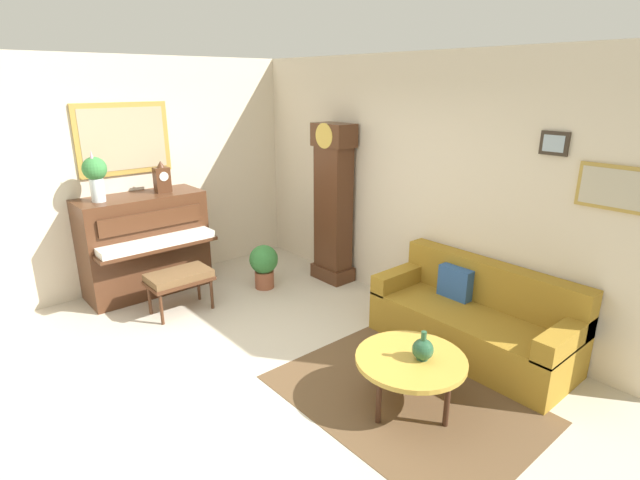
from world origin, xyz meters
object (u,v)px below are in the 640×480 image
object	(u,v)px
piano_bench	(179,278)
green_jug	(423,349)
piano	(145,244)
coffee_table	(411,361)
couch	(474,320)
mantel_clock	(162,178)
grandfather_clock	(333,208)
flower_vase	(95,174)
potted_plant	(264,264)

from	to	relation	value
piano_bench	green_jug	xyz separation A→B (m)	(2.84, 0.70, 0.11)
piano	coffee_table	distance (m)	3.64
couch	mantel_clock	distance (m)	3.90
couch	grandfather_clock	bearing A→B (deg)	175.79
flower_vase	green_jug	size ratio (longest dim) A/B	2.42
couch	coffee_table	bearing A→B (deg)	-82.36
piano	piano_bench	bearing A→B (deg)	3.07
piano	mantel_clock	bearing A→B (deg)	89.54
green_jug	coffee_table	bearing A→B (deg)	-145.19
piano	potted_plant	size ratio (longest dim) A/B	2.57
mantel_clock	flower_vase	bearing A→B (deg)	-90.04
piano_bench	flower_vase	xyz separation A→B (m)	(-0.80, -0.50, 1.13)
mantel_clock	potted_plant	distance (m)	1.61
grandfather_clock	green_jug	distance (m)	2.78
piano	couch	world-z (taller)	piano
potted_plant	coffee_table	bearing A→B (deg)	-9.42
couch	potted_plant	world-z (taller)	couch
potted_plant	piano_bench	bearing A→B (deg)	-92.70
mantel_clock	green_jug	world-z (taller)	mantel_clock
piano	green_jug	distance (m)	3.72
grandfather_clock	coffee_table	size ratio (longest dim) A/B	2.31
piano_bench	mantel_clock	distance (m)	1.29
piano_bench	green_jug	size ratio (longest dim) A/B	2.92
piano	coffee_table	xyz separation A→B (m)	(3.57, 0.69, -0.22)
mantel_clock	flower_vase	size ratio (longest dim) A/B	0.66
flower_vase	potted_plant	bearing A→B (deg)	61.95
piano	couch	distance (m)	3.89
piano	grandfather_clock	world-z (taller)	grandfather_clock
piano	mantel_clock	size ratio (longest dim) A/B	3.79
piano_bench	mantel_clock	xyz separation A→B (m)	(-0.80, 0.25, 0.98)
coffee_table	green_jug	distance (m)	0.15
piano	potted_plant	world-z (taller)	piano
couch	flower_vase	world-z (taller)	flower_vase
flower_vase	green_jug	world-z (taller)	flower_vase
piano_bench	coffee_table	xyz separation A→B (m)	(2.76, 0.65, -0.01)
grandfather_clock	potted_plant	distance (m)	1.12
couch	mantel_clock	xyz separation A→B (m)	(-3.41, -1.54, 1.08)
piano_bench	grandfather_clock	xyz separation A→B (m)	(0.40, 1.96, 0.56)
piano	coffee_table	bearing A→B (deg)	11.01
coffee_table	potted_plant	bearing A→B (deg)	170.58
couch	green_jug	xyz separation A→B (m)	(0.22, -1.09, 0.20)
grandfather_clock	couch	xyz separation A→B (m)	(2.22, -0.16, -0.65)
piano	flower_vase	bearing A→B (deg)	-89.76
piano_bench	potted_plant	distance (m)	1.11
piano	grandfather_clock	xyz separation A→B (m)	(1.20, 2.00, 0.35)
piano	coffee_table	size ratio (longest dim) A/B	1.64
piano	grandfather_clock	bearing A→B (deg)	59.03
piano	couch	xyz separation A→B (m)	(3.41, 1.84, -0.30)
grandfather_clock	mantel_clock	xyz separation A→B (m)	(-1.20, -1.71, 0.42)
piano_bench	coffee_table	world-z (taller)	piano_bench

